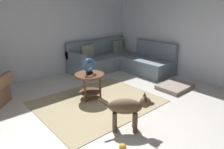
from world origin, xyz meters
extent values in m
cube|color=beige|center=(0.00, 0.00, -0.05)|extent=(6.00, 6.00, 0.10)
cube|color=silver|center=(0.00, 2.94, 1.35)|extent=(6.00, 0.12, 2.70)
cube|color=silver|center=(2.94, 0.00, 1.35)|extent=(0.12, 6.00, 2.70)
cube|color=tan|center=(0.15, 0.70, 0.01)|extent=(2.30, 1.90, 0.01)
cube|color=slate|center=(1.73, 2.41, 0.21)|extent=(2.20, 0.85, 0.42)
cube|color=slate|center=(1.73, 2.76, 0.65)|extent=(2.20, 0.14, 0.46)
cube|color=slate|center=(2.41, 1.28, 0.21)|extent=(0.85, 1.40, 0.42)
cube|color=slate|center=(2.76, 1.28, 0.65)|extent=(0.14, 1.40, 0.46)
cube|color=slate|center=(0.71, 2.41, 0.53)|extent=(0.16, 0.85, 0.22)
cube|color=gray|center=(2.48, 2.61, 0.59)|extent=(0.40, 0.22, 0.39)
cube|color=gray|center=(1.23, 2.61, 0.59)|extent=(0.38, 0.15, 0.39)
cube|color=#936B4C|center=(-1.28, 1.75, 0.51)|extent=(0.48, 0.51, 0.22)
cylinder|color=brown|center=(0.15, 0.95, 0.52)|extent=(0.60, 0.60, 0.04)
cylinder|color=brown|center=(0.15, 0.95, 0.15)|extent=(0.45, 0.45, 0.02)
cylinder|color=brown|center=(0.15, 1.17, 0.25)|extent=(0.04, 0.04, 0.50)
cylinder|color=brown|center=(-0.04, 0.85, 0.25)|extent=(0.04, 0.04, 0.50)
cylinder|color=brown|center=(0.34, 0.85, 0.25)|extent=(0.04, 0.04, 0.50)
cube|color=black|center=(0.15, 0.95, 0.57)|extent=(0.12, 0.08, 0.05)
torus|color=#265999|center=(0.15, 0.95, 0.73)|extent=(0.28, 0.06, 0.28)
cube|color=gray|center=(1.98, 0.08, 0.04)|extent=(0.80, 0.60, 0.09)
cylinder|color=brown|center=(0.05, -0.40, 0.16)|extent=(0.07, 0.07, 0.32)
cylinder|color=brown|center=(-0.04, -0.50, 0.16)|extent=(0.07, 0.07, 0.32)
cylinder|color=brown|center=(-0.18, -0.18, 0.16)|extent=(0.07, 0.07, 0.32)
cylinder|color=brown|center=(-0.27, -0.29, 0.16)|extent=(0.07, 0.07, 0.32)
ellipsoid|color=brown|center=(-0.11, -0.34, 0.40)|extent=(0.53, 0.52, 0.24)
sphere|color=brown|center=(0.11, -0.55, 0.48)|extent=(0.17, 0.17, 0.17)
ellipsoid|color=brown|center=(0.16, -0.60, 0.46)|extent=(0.14, 0.13, 0.07)
cone|color=brown|center=(0.13, -0.51, 0.59)|extent=(0.06, 0.06, 0.07)
cone|color=brown|center=(0.07, -0.57, 0.59)|extent=(0.06, 0.06, 0.07)
cylinder|color=brown|center=(-0.34, -0.13, 0.44)|extent=(0.17, 0.16, 0.16)
sphere|color=orange|center=(-0.48, -0.67, 0.05)|extent=(0.10, 0.10, 0.10)
camera|label=1|loc=(-2.04, -2.24, 1.82)|focal=31.96mm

